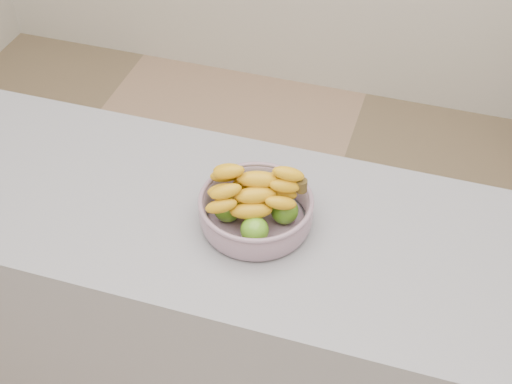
# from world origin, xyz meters

# --- Properties ---
(counter) EXTENTS (2.00, 0.60, 0.90)m
(counter) POSITION_xyz_m (0.00, 0.11, 0.45)
(counter) COLOR gray
(counter) RESTS_ON ground
(fruit_bowl) EXTENTS (0.27, 0.27, 0.16)m
(fruit_bowl) POSITION_xyz_m (0.00, 0.11, 0.95)
(fruit_bowl) COLOR #9FAABE
(fruit_bowl) RESTS_ON counter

